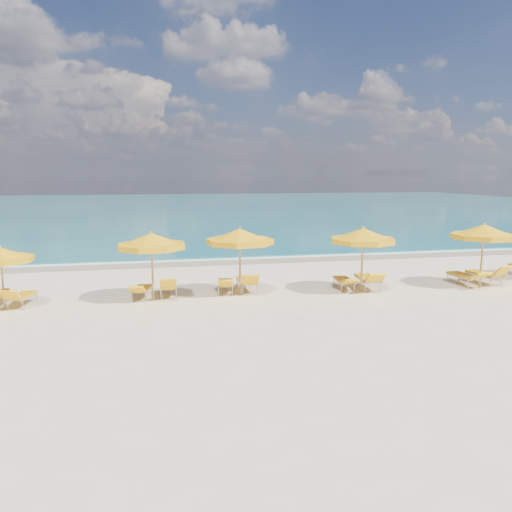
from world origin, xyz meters
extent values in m
plane|color=beige|center=(0.00, 0.00, 0.00)|extent=(120.00, 120.00, 0.00)
cube|color=#126165|center=(0.00, 48.00, 0.00)|extent=(120.00, 80.00, 0.30)
cube|color=tan|center=(0.00, 7.40, 0.00)|extent=(120.00, 2.60, 0.01)
cube|color=white|center=(0.00, 8.20, 0.00)|extent=(120.00, 1.20, 0.03)
cube|color=white|center=(-6.00, 17.00, 0.00)|extent=(14.00, 0.36, 0.05)
cube|color=white|center=(8.00, 24.00, 0.00)|extent=(18.00, 0.30, 0.05)
cylinder|color=tan|center=(-8.80, -0.12, 1.00)|extent=(0.06, 0.06, 2.01)
cone|color=#FEB00C|center=(-8.80, -0.12, 1.85)|extent=(2.70, 2.70, 0.40)
cylinder|color=#FEB00C|center=(-8.80, -0.12, 1.65)|extent=(2.72, 2.72, 0.16)
sphere|color=tan|center=(-8.80, -0.12, 2.05)|extent=(0.09, 0.09, 0.09)
cylinder|color=tan|center=(-4.00, 0.04, 1.17)|extent=(0.07, 0.07, 2.33)
cone|color=#FEB00C|center=(-4.00, 0.04, 2.15)|extent=(3.16, 3.16, 0.47)
cylinder|color=#FEB00C|center=(-4.00, 0.04, 1.92)|extent=(3.19, 3.19, 0.19)
sphere|color=tan|center=(-4.00, 0.04, 2.39)|extent=(0.10, 0.10, 0.10)
cylinder|color=tan|center=(-0.86, 0.22, 1.20)|extent=(0.07, 0.07, 2.40)
cone|color=#FEB00C|center=(-0.86, 0.22, 2.20)|extent=(2.99, 2.99, 0.48)
cylinder|color=#FEB00C|center=(-0.86, 0.22, 1.97)|extent=(3.02, 3.02, 0.19)
sphere|color=tan|center=(-0.86, 0.22, 2.45)|extent=(0.11, 0.11, 0.11)
cylinder|color=tan|center=(3.70, -0.23, 1.18)|extent=(0.07, 0.07, 2.36)
cone|color=#FEB00C|center=(3.70, -0.23, 2.17)|extent=(2.48, 2.48, 0.47)
cylinder|color=#FEB00C|center=(3.70, -0.23, 1.94)|extent=(2.51, 2.51, 0.19)
sphere|color=tan|center=(3.70, -0.23, 2.41)|extent=(0.10, 0.10, 0.10)
cylinder|color=tan|center=(8.68, -0.33, 1.20)|extent=(0.07, 0.07, 2.41)
cone|color=#FEB00C|center=(8.68, -0.33, 2.21)|extent=(3.19, 3.19, 0.48)
cylinder|color=#FEB00C|center=(8.68, -0.33, 1.98)|extent=(3.22, 3.22, 0.19)
sphere|color=tan|center=(8.68, -0.33, 2.46)|extent=(0.11, 0.11, 0.11)
cube|color=#FEB50F|center=(-8.31, 0.26, 0.34)|extent=(0.74, 1.25, 0.07)
cube|color=#FEB50F|center=(-8.47, -0.50, 0.53)|extent=(0.60, 0.54, 0.43)
cube|color=#FEB50F|center=(-4.39, 0.52, 0.33)|extent=(0.71, 1.23, 0.07)
cube|color=#FEB50F|center=(-4.53, -0.28, 0.48)|extent=(0.60, 0.58, 0.35)
cube|color=#FEB50F|center=(-3.46, 0.70, 0.37)|extent=(0.59, 1.28, 0.08)
cube|color=#FEB50F|center=(-3.47, -0.14, 0.58)|extent=(0.57, 0.48, 0.48)
cube|color=#FEB50F|center=(-1.33, 0.79, 0.35)|extent=(0.70, 1.27, 0.07)
cube|color=#FEB50F|center=(-1.44, -0.04, 0.51)|extent=(0.61, 0.58, 0.38)
cube|color=#FEB50F|center=(-0.51, 0.86, 0.38)|extent=(0.59, 1.31, 0.08)
cube|color=#FEB50F|center=(-0.51, -0.03, 0.59)|extent=(0.59, 0.51, 0.47)
cube|color=#FEB50F|center=(3.22, 0.36, 0.35)|extent=(0.65, 1.25, 0.07)
cube|color=#FEB50F|center=(3.14, -0.50, 0.47)|extent=(0.59, 0.60, 0.30)
cube|color=#FEB50F|center=(4.14, 0.25, 0.41)|extent=(0.78, 1.48, 0.09)
cube|color=#FEB50F|center=(4.03, -0.71, 0.61)|extent=(0.69, 0.65, 0.46)
cube|color=#FEB50F|center=(8.15, 0.01, 0.39)|extent=(0.71, 1.39, 0.08)
cube|color=#FEB50F|center=(8.23, -0.93, 0.54)|extent=(0.65, 0.65, 0.38)
cube|color=#FEB50F|center=(9.17, 0.17, 0.39)|extent=(0.83, 1.43, 0.08)
cube|color=#FEB50F|center=(9.33, -0.70, 0.62)|extent=(0.68, 0.59, 0.52)
camera|label=1|loc=(-3.96, -17.39, 4.41)|focal=35.00mm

